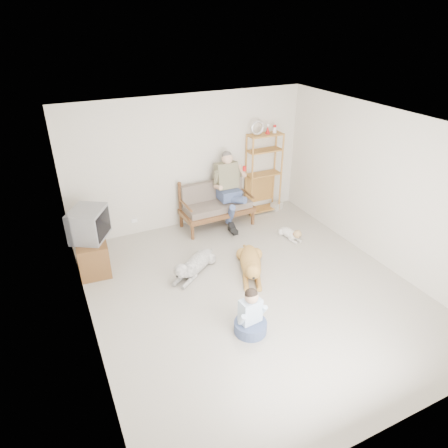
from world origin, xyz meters
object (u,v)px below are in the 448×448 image
loveseat (216,203)px  tv_stand (92,253)px  golden_retriever (251,264)px  etagere (264,173)px

loveseat → tv_stand: (-2.65, -0.59, -0.19)m
tv_stand → golden_retriever: bearing=-24.0°
etagere → loveseat: bearing=-173.5°
etagere → golden_retriever: etagere is taller
tv_stand → etagere: bearing=15.1°
loveseat → golden_retriever: loveseat is taller
tv_stand → golden_retriever: size_ratio=0.69×
etagere → golden_retriever: bearing=-124.7°
golden_retriever → loveseat: bearing=108.6°
loveseat → tv_stand: 2.72m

